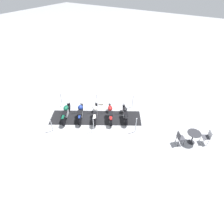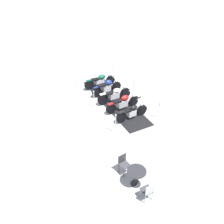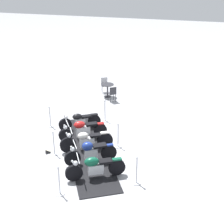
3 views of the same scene
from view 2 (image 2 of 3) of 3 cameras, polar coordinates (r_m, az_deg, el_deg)
The scene contains 17 objects.
ground_plane at distance 15.29m, azimuth 0.53°, elevation 2.51°, with size 80.00×80.00×0.00m, color #B2B2B7.
display_platform at distance 15.28m, azimuth 0.53°, elevation 2.56°, with size 6.29×1.54×0.03m, color black.
motorcycle_black at distance 13.59m, azimuth 4.71°, elevation 0.02°, with size 1.27×1.75×0.91m.
motorcycle_maroon at distance 14.30m, azimuth 2.60°, elevation 2.22°, with size 1.40×1.88×0.89m.
motorcycle_cream at distance 15.05m, azimuth 0.63°, elevation 4.06°, with size 1.31×1.99×1.00m.
motorcycle_navy at distance 15.81m, azimuth -1.13°, elevation 5.90°, with size 1.29×1.80×0.95m.
motorcycle_forest at distance 16.64m, azimuth -2.71°, elevation 7.32°, with size 1.27×1.98×0.94m.
stanchion_right_mid at distance 15.70m, azimuth 4.94°, elevation 4.85°, with size 0.31×0.31×1.07m.
stanchion_left_front at distance 12.64m, azimuth 0.84°, elevation -3.45°, with size 0.35×0.35×1.15m.
stanchion_right_front at distance 13.89m, azimuth 10.77°, elevation -0.09°, with size 0.30×0.30×1.05m.
stanchion_right_rear at distance 17.73m, azimuth 0.33°, elevation 8.69°, with size 0.34×0.34×1.11m.
stanchion_left_mid at distance 14.61m, azimuth -4.18°, elevation 2.28°, with size 0.36×0.36×1.12m.
stanchion_left_rear at distance 16.76m, azimuth -7.98°, elevation 6.63°, with size 0.35×0.35×1.11m.
info_placard at distance 15.80m, azimuth 6.24°, elevation 3.72°, with size 0.40×0.36×0.20m.
cafe_table at distance 10.11m, azimuth 5.70°, elevation -14.19°, with size 0.78×0.78×0.79m.
cafe_chair_near_table at distance 10.57m, azimuth 2.72°, elevation -11.75°, with size 0.56×0.56×0.90m.
cafe_chair_across_table at distance 9.74m, azimuth 8.36°, elevation -17.61°, with size 0.55×0.55×0.92m.
Camera 2 is at (12.88, 0.55, 8.22)m, focal length 39.32 mm.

